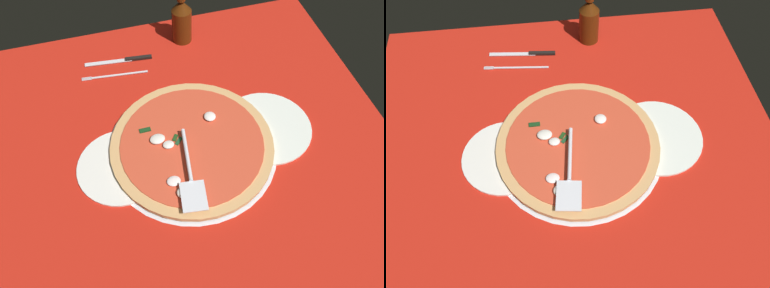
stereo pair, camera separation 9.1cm
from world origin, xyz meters
TOP-DOWN VIEW (x-y plane):
  - ground_plane at (0.00, 0.00)cm, footprint 111.49×111.49cm
  - pizza_pan at (1.13, 2.50)cm, footprint 45.21×45.21cm
  - dinner_plate_left at (-18.05, 1.64)cm, footprint 22.83×22.83cm
  - dinner_plate_right at (22.69, 3.13)cm, footprint 24.80×24.80cm
  - pizza at (1.05, 2.47)cm, footprint 43.25×43.25cm
  - pizza_server at (-2.20, -7.34)cm, footprint 7.06×23.73cm
  - place_setting_far at (-12.16, 37.37)cm, footprint 22.63×15.15cm
  - beer_bottle at (9.92, 44.95)cm, footprint 6.32×6.32cm

SIDE VIEW (x-z plane):
  - ground_plane at x=0.00cm, z-range -0.80..0.00cm
  - place_setting_far at x=-12.16cm, z-range -0.34..1.06cm
  - pizza_pan at x=1.13cm, z-range 0.00..0.93cm
  - dinner_plate_left at x=-18.05cm, z-range 0.00..1.00cm
  - dinner_plate_right at x=22.69cm, z-range 0.00..1.00cm
  - pizza at x=1.05cm, z-range 0.28..3.18cm
  - pizza_server at x=-2.20cm, z-range 3.66..4.66cm
  - beer_bottle at x=9.92cm, z-range -2.56..19.48cm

